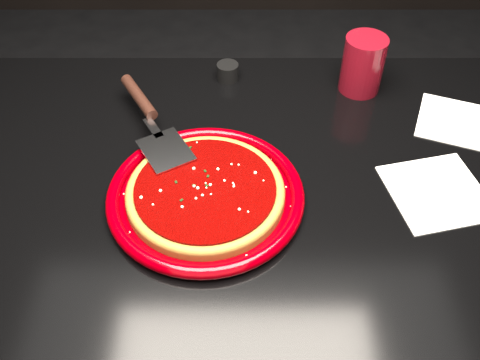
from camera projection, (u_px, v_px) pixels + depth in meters
name	position (u px, v px, depth m)	size (l,w,h in m)	color
table	(246.00, 293.00, 1.24)	(1.20, 0.80, 0.75)	black
plate	(206.00, 195.00, 0.93)	(0.35, 0.35, 0.03)	#740005
pizza_crust	(206.00, 194.00, 0.93)	(0.28, 0.28, 0.01)	brown
pizza_crust_rim	(205.00, 191.00, 0.92)	(0.28, 0.28, 0.02)	brown
pizza_sauce	(205.00, 189.00, 0.92)	(0.24, 0.24, 0.01)	#720201
parmesan_dusting	(205.00, 186.00, 0.92)	(0.24, 0.24, 0.01)	#F9EDBF
basil_flecks	(205.00, 187.00, 0.92)	(0.22, 0.22, 0.00)	black
pizza_server	(152.00, 119.00, 1.03)	(0.09, 0.34, 0.03)	silver
cup	(363.00, 64.00, 1.12)	(0.09, 0.09, 0.12)	maroon
napkin_a	(437.00, 192.00, 0.95)	(0.17, 0.17, 0.00)	white
napkin_b	(453.00, 121.00, 1.09)	(0.14, 0.15, 0.00)	white
ramekin	(228.00, 72.00, 1.18)	(0.05, 0.05, 0.04)	black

